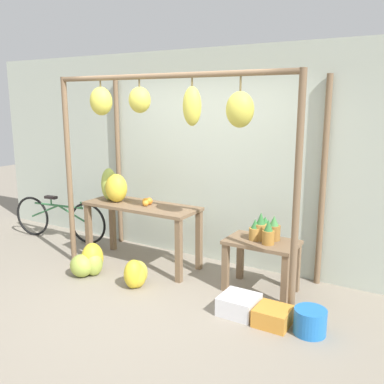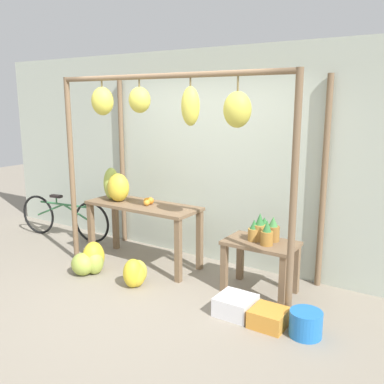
% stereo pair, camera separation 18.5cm
% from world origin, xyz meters
% --- Properties ---
extents(ground_plane, '(20.00, 20.00, 0.00)m').
position_xyz_m(ground_plane, '(0.00, 0.00, 0.00)').
color(ground_plane, gray).
extents(shop_wall_back, '(8.00, 0.08, 2.80)m').
position_xyz_m(shop_wall_back, '(0.00, 1.60, 1.40)').
color(shop_wall_back, '#B7C1B2').
rests_on(shop_wall_back, ground_plane).
extents(stall_awning, '(3.11, 1.14, 2.43)m').
position_xyz_m(stall_awning, '(0.01, 0.70, 1.82)').
color(stall_awning, brown).
rests_on(stall_awning, ground_plane).
extents(display_table_main, '(1.55, 0.58, 0.82)m').
position_xyz_m(display_table_main, '(-0.64, 0.92, 0.68)').
color(display_table_main, brown).
rests_on(display_table_main, ground_plane).
extents(display_table_side, '(0.80, 0.50, 0.60)m').
position_xyz_m(display_table_side, '(1.02, 0.96, 0.46)').
color(display_table_side, brown).
rests_on(display_table_side, ground_plane).
extents(banana_pile_on_table, '(0.45, 0.32, 0.44)m').
position_xyz_m(banana_pile_on_table, '(-1.07, 0.88, 1.02)').
color(banana_pile_on_table, gold).
rests_on(banana_pile_on_table, display_table_main).
extents(orange_pile, '(0.12, 0.17, 0.09)m').
position_xyz_m(orange_pile, '(-0.56, 0.93, 0.86)').
color(orange_pile, orange).
rests_on(orange_pile, display_table_main).
extents(pineapple_cluster, '(0.32, 0.31, 0.32)m').
position_xyz_m(pineapple_cluster, '(1.04, 0.99, 0.72)').
color(pineapple_cluster, '#A3702D').
rests_on(pineapple_cluster, display_table_side).
extents(banana_pile_ground_left, '(0.38, 0.48, 0.39)m').
position_xyz_m(banana_pile_ground_left, '(-1.00, 0.29, 0.17)').
color(banana_pile_ground_left, '#9EB247').
rests_on(banana_pile_ground_left, ground_plane).
extents(banana_pile_ground_right, '(0.31, 0.38, 0.34)m').
position_xyz_m(banana_pile_ground_right, '(-0.27, 0.31, 0.16)').
color(banana_pile_ground_right, gold).
rests_on(banana_pile_ground_right, ground_plane).
extents(fruit_crate_white, '(0.37, 0.36, 0.19)m').
position_xyz_m(fruit_crate_white, '(1.04, 0.34, 0.10)').
color(fruit_crate_white, silver).
rests_on(fruit_crate_white, ground_plane).
extents(blue_bucket, '(0.30, 0.30, 0.24)m').
position_xyz_m(blue_bucket, '(1.77, 0.33, 0.12)').
color(blue_bucket, blue).
rests_on(blue_bucket, ground_plane).
extents(parked_bicycle, '(1.70, 0.28, 0.69)m').
position_xyz_m(parked_bicycle, '(-2.40, 1.09, 0.34)').
color(parked_bicycle, black).
rests_on(parked_bicycle, ground_plane).
extents(fruit_crate_purple, '(0.33, 0.32, 0.17)m').
position_xyz_m(fruit_crate_purple, '(1.41, 0.31, 0.09)').
color(fruit_crate_purple, orange).
rests_on(fruit_crate_purple, ground_plane).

